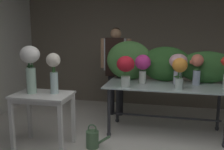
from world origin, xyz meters
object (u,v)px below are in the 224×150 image
(side_table_white, at_px, (43,101))
(vase_white_roses_tall, at_px, (30,64))
(vase_crimson_snapdragons, at_px, (126,67))
(vase_blush_freesia, at_px, (178,65))
(florist, at_px, (116,62))
(vase_sunset_ranunculus, at_px, (180,69))
(vase_magenta_anemones, at_px, (143,65))
(vase_coral_roses, at_px, (197,67))
(display_table_glass, at_px, (166,93))
(vase_cream_lisianthus_tall, at_px, (54,69))
(watering_can, at_px, (93,139))

(side_table_white, bearing_deg, vase_white_roses_tall, 179.95)
(vase_crimson_snapdragons, relative_size, vase_blush_freesia, 0.97)
(florist, bearing_deg, vase_white_roses_tall, -118.40)
(vase_sunset_ranunculus, distance_m, vase_white_roses_tall, 2.08)
(vase_magenta_anemones, bearing_deg, vase_white_roses_tall, -147.66)
(side_table_white, xyz_separation_m, vase_coral_roses, (2.10, 0.98, 0.40))
(display_table_glass, relative_size, vase_sunset_ranunculus, 4.12)
(display_table_glass, xyz_separation_m, vase_cream_lisianthus_tall, (-1.49, -0.81, 0.45))
(vase_blush_freesia, xyz_separation_m, vase_cream_lisianthus_tall, (-1.66, -0.91, 0.01))
(display_table_glass, bearing_deg, florist, 143.37)
(display_table_glass, distance_m, vase_cream_lisianthus_tall, 1.76)
(vase_white_roses_tall, bearing_deg, vase_coral_roses, 23.45)
(display_table_glass, bearing_deg, side_table_white, -152.41)
(vase_sunset_ranunculus, bearing_deg, watering_can, -157.41)
(florist, height_order, vase_coral_roses, florist)
(vase_magenta_anemones, bearing_deg, side_table_white, -144.57)
(vase_magenta_anemones, distance_m, vase_sunset_ranunculus, 0.64)
(vase_cream_lisianthus_tall, relative_size, watering_can, 1.59)
(florist, xyz_separation_m, vase_crimson_snapdragons, (0.36, -0.99, 0.06))
(vase_coral_roses, bearing_deg, vase_sunset_ranunculus, -125.18)
(side_table_white, distance_m, watering_can, 0.87)
(display_table_glass, height_order, vase_blush_freesia, vase_blush_freesia)
(vase_cream_lisianthus_tall, bearing_deg, florist, 70.59)
(vase_blush_freesia, bearing_deg, vase_coral_roses, 4.21)
(florist, relative_size, vase_blush_freesia, 3.47)
(vase_sunset_ranunculus, bearing_deg, side_table_white, -161.78)
(florist, xyz_separation_m, vase_magenta_anemones, (0.58, -0.67, 0.06))
(vase_sunset_ranunculus, relative_size, vase_blush_freesia, 0.95)
(florist, bearing_deg, vase_sunset_ranunculus, -40.39)
(watering_can, bearing_deg, vase_blush_freesia, 36.19)
(side_table_white, height_order, watering_can, side_table_white)
(vase_coral_roses, xyz_separation_m, vase_blush_freesia, (-0.28, -0.02, 0.03))
(vase_cream_lisianthus_tall, bearing_deg, vase_sunset_ranunculus, 18.21)
(vase_magenta_anemones, height_order, vase_cream_lisianthus_tall, vase_cream_lisianthus_tall)
(display_table_glass, distance_m, florist, 1.25)
(florist, xyz_separation_m, vase_blush_freesia, (1.13, -0.62, 0.07))
(vase_cream_lisianthus_tall, bearing_deg, display_table_glass, 28.49)
(vase_crimson_snapdragons, relative_size, vase_coral_roses, 0.98)
(vase_crimson_snapdragons, bearing_deg, vase_cream_lisianthus_tall, -149.29)
(side_table_white, height_order, vase_blush_freesia, vase_blush_freesia)
(display_table_glass, distance_m, vase_magenta_anemones, 0.56)
(display_table_glass, distance_m, vase_coral_roses, 0.61)
(florist, distance_m, vase_magenta_anemones, 0.89)
(display_table_glass, distance_m, watering_can, 1.34)
(vase_crimson_snapdragons, xyz_separation_m, watering_can, (-0.38, -0.46, -0.96))
(watering_can, bearing_deg, vase_white_roses_tall, -171.69)
(display_table_glass, relative_size, vase_white_roses_tall, 2.87)
(vase_crimson_snapdragons, bearing_deg, vase_white_roses_tall, -154.24)
(display_table_glass, bearing_deg, vase_magenta_anemones, 173.32)
(side_table_white, bearing_deg, florist, 66.22)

